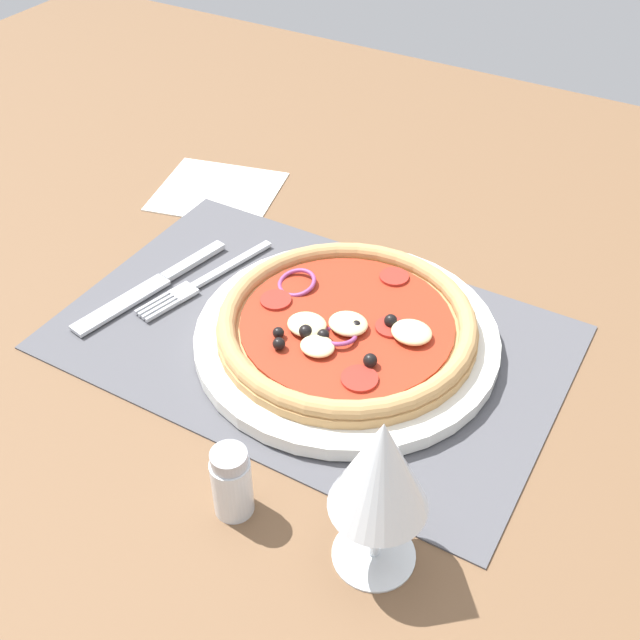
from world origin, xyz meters
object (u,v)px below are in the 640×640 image
object	(u,v)px
fork	(201,282)
plate	(347,337)
knife	(151,286)
pizza	(347,324)
pepper_shaker	(232,483)
napkin	(218,191)
wine_glass	(380,471)

from	to	relation	value
fork	plate	bearing A→B (deg)	102.22
knife	pizza	bearing A→B (deg)	108.25
plate	knife	size ratio (longest dim) A/B	1.49
knife	pepper_shaker	bearing A→B (deg)	63.16
plate	knife	distance (cm)	22.40
plate	pizza	distance (cm)	1.83
pizza	pepper_shaker	bearing A→B (deg)	93.61
pizza	fork	distance (cm)	18.27
plate	napkin	world-z (taller)	plate
fork	knife	size ratio (longest dim) A/B	0.89
knife	napkin	xyz separation A→B (cm)	(5.71, -20.04, -0.47)
pizza	napkin	xyz separation A→B (cm)	(27.94, -17.38, -2.79)
pizza	wine_glass	distance (cm)	24.50
wine_glass	pepper_shaker	size ratio (longest dim) A/B	2.22
pizza	wine_glass	size ratio (longest dim) A/B	1.70
fork	napkin	world-z (taller)	fork
fork	wine_glass	world-z (taller)	wine_glass
fork	napkin	bearing A→B (deg)	-135.69
knife	wine_glass	size ratio (longest dim) A/B	1.34
knife	napkin	world-z (taller)	knife
knife	pepper_shaker	xyz separation A→B (cm)	(-23.58, 18.60, 2.60)
plate	knife	xyz separation A→B (cm)	(22.23, 2.72, -0.48)
plate	fork	bearing A→B (deg)	-1.72
knife	pepper_shaker	size ratio (longest dim) A/B	2.97
pizza	napkin	world-z (taller)	pizza
pepper_shaker	knife	bearing A→B (deg)	-38.27
plate	fork	distance (cm)	18.12
plate	fork	world-z (taller)	plate
knife	napkin	bearing A→B (deg)	-152.68
wine_glass	napkin	world-z (taller)	wine_glass
knife	napkin	size ratio (longest dim) A/B	1.34
fork	wine_glass	bearing A→B (deg)	70.97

